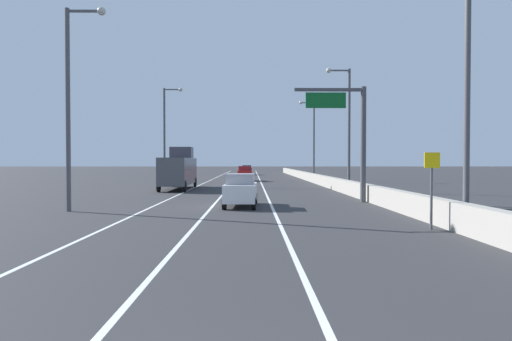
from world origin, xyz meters
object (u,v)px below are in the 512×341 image
speed_advisory_sign (432,184)px  car_red_0 (245,174)px  car_black_2 (247,170)px  box_truck (179,170)px  lamp_post_left_near (72,95)px  lamp_post_right_second (346,121)px  lamp_post_right_third (312,136)px  car_white_1 (241,190)px  overhead_sign_gantry (352,129)px  lamp_post_right_near (461,72)px  lamp_post_left_mid (167,130)px

speed_advisory_sign → car_red_0: (-7.88, 41.56, -0.75)m
car_black_2 → box_truck: box_truck is taller
lamp_post_left_near → car_black_2: bearing=82.3°
lamp_post_right_second → box_truck: lamp_post_right_second is taller
lamp_post_right_third → car_red_0: bearing=179.9°
speed_advisory_sign → car_white_1: (-7.60, 8.68, -0.79)m
speed_advisory_sign → lamp_post_right_second: lamp_post_right_second is taller
car_black_2 → box_truck: size_ratio=0.51×
lamp_post_right_second → box_truck: (-15.20, 3.79, -4.28)m
lamp_post_left_near → car_white_1: lamp_post_left_near is taller
overhead_sign_gantry → lamp_post_left_near: size_ratio=0.70×
lamp_post_right_near → car_red_0: 42.56m
overhead_sign_gantry → lamp_post_left_mid: size_ratio=0.70×
lamp_post_right_near → lamp_post_right_second: (0.02, 20.62, 0.00)m
overhead_sign_gantry → lamp_post_right_near: size_ratio=0.70×
overhead_sign_gantry → lamp_post_right_second: bearing=79.8°
lamp_post_right_third → car_red_0: (-9.07, 0.01, -5.13)m
overhead_sign_gantry → car_black_2: bearing=97.4°
overhead_sign_gantry → car_red_0: bearing=103.9°
lamp_post_right_third → car_black_2: 29.10m
lamp_post_left_mid → lamp_post_right_third: bearing=30.9°
lamp_post_right_third → overhead_sign_gantry: bearing=-93.1°
lamp_post_left_mid → box_truck: lamp_post_left_mid is taller
lamp_post_right_second → lamp_post_left_mid: 20.30m
lamp_post_right_third → lamp_post_left_near: (-17.60, -35.23, 0.00)m
lamp_post_left_near → lamp_post_right_third: bearing=63.5°
overhead_sign_gantry → speed_advisory_sign: 11.78m
overhead_sign_gantry → box_truck: (-13.48, 13.32, -2.87)m
lamp_post_right_second → car_black_2: size_ratio=2.30×
overhead_sign_gantry → lamp_post_left_mid: lamp_post_left_mid is taller
overhead_sign_gantry → lamp_post_left_mid: bearing=128.9°
speed_advisory_sign → lamp_post_right_third: bearing=88.4°
overhead_sign_gantry → lamp_post_right_second: size_ratio=0.70×
overhead_sign_gantry → lamp_post_right_near: lamp_post_right_near is taller
lamp_post_left_near → car_red_0: (8.53, 35.25, -5.13)m
car_black_2 → car_red_0: bearing=-89.9°
car_white_1 → lamp_post_right_third: bearing=75.0°
speed_advisory_sign → lamp_post_right_near: 4.57m
lamp_post_right_second → lamp_post_left_mid: size_ratio=1.00×
speed_advisory_sign → lamp_post_right_second: (1.28, 20.93, 4.38)m
box_truck → lamp_post_right_third: bearing=48.1°
overhead_sign_gantry → lamp_post_left_near: 16.82m
lamp_post_right_near → lamp_post_right_second: size_ratio=1.00×
lamp_post_left_mid → car_black_2: bearing=77.4°
box_truck → car_white_1: bearing=-68.5°
lamp_post_left_mid → box_truck: 8.01m
overhead_sign_gantry → lamp_post_right_near: 11.30m
lamp_post_right_third → lamp_post_right_near: bearing=-89.9°
car_red_0 → car_black_2: car_red_0 is taller
lamp_post_right_near → lamp_post_right_second: same height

